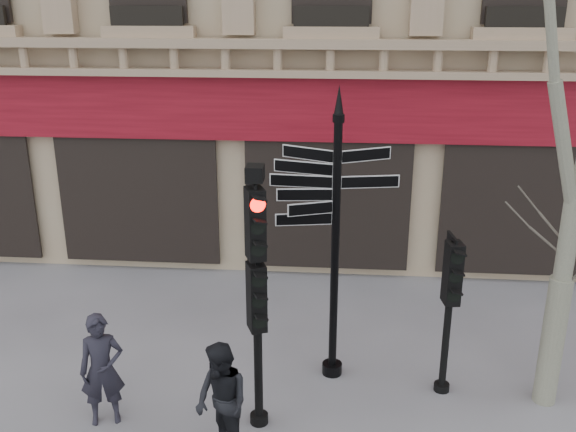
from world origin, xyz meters
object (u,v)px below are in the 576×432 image
traffic_signal_secondary (450,289)px  pedestrian_b (222,402)px  fingerpost (337,190)px  pedestrian_a (102,370)px  traffic_signal_main (257,269)px

traffic_signal_secondary → pedestrian_b: traffic_signal_secondary is taller
fingerpost → traffic_signal_secondary: (1.68, -0.33, -1.36)m
fingerpost → traffic_signal_secondary: bearing=-11.4°
pedestrian_a → fingerpost: bearing=6.4°
traffic_signal_main → traffic_signal_secondary: 2.94m
fingerpost → pedestrian_b: 3.34m
fingerpost → traffic_signal_main: size_ratio=1.22×
fingerpost → pedestrian_a: bearing=-155.5°
traffic_signal_main → traffic_signal_secondary: size_ratio=1.54×
fingerpost → traffic_signal_main: bearing=-127.3°
traffic_signal_main → pedestrian_b: 1.76m
pedestrian_a → pedestrian_b: size_ratio=1.02×
pedestrian_a → traffic_signal_secondary: bearing=-5.2°
pedestrian_a → pedestrian_b: pedestrian_a is taller
pedestrian_a → pedestrian_b: bearing=-36.2°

